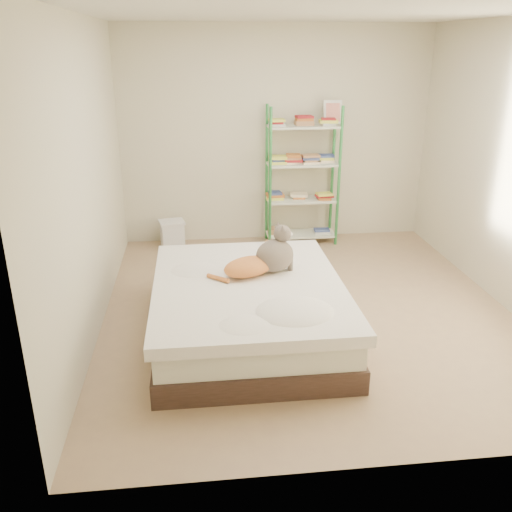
{
  "coord_description": "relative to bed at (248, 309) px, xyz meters",
  "views": [
    {
      "loc": [
        -1.01,
        -4.56,
        2.36
      ],
      "look_at": [
        -0.5,
        -0.15,
        0.62
      ],
      "focal_mm": 38.0,
      "sensor_mm": 36.0,
      "label": 1
    }
  ],
  "objects": [
    {
      "name": "room",
      "position": [
        0.6,
        0.45,
        1.05
      ],
      "size": [
        3.81,
        4.21,
        2.61
      ],
      "color": "tan",
      "rests_on": "ground"
    },
    {
      "name": "bed",
      "position": [
        0.0,
        0.0,
        0.0
      ],
      "size": [
        1.58,
        1.97,
        0.5
      ],
      "rotation": [
        0.0,
        0.0,
        0.0
      ],
      "color": "#442E27",
      "rests_on": "ground"
    },
    {
      "name": "orange_cat",
      "position": [
        0.02,
        0.14,
        0.36
      ],
      "size": [
        0.61,
        0.47,
        0.22
      ],
      "primitive_type": null,
      "rotation": [
        0.0,
        0.0,
        0.39
      ],
      "color": "orange",
      "rests_on": "bed"
    },
    {
      "name": "grey_cat",
      "position": [
        0.25,
        0.22,
        0.46
      ],
      "size": [
        0.45,
        0.42,
        0.42
      ],
      "primitive_type": null,
      "rotation": [
        0.0,
        0.0,
        1.92
      ],
      "color": "gray",
      "rests_on": "bed"
    },
    {
      "name": "shelf_unit",
      "position": [
        0.91,
        2.33,
        0.61
      ],
      "size": [
        0.9,
        0.36,
        1.74
      ],
      "color": "#359248",
      "rests_on": "ground"
    },
    {
      "name": "cardboard_box",
      "position": [
        0.53,
        1.2,
        -0.07
      ],
      "size": [
        0.59,
        0.59,
        0.41
      ],
      "rotation": [
        0.0,
        0.0,
        -0.28
      ],
      "color": "#A4774B",
      "rests_on": "ground"
    },
    {
      "name": "white_bin",
      "position": [
        -0.71,
        2.3,
        -0.08
      ],
      "size": [
        0.34,
        0.32,
        0.34
      ],
      "rotation": [
        0.0,
        0.0,
        0.2
      ],
      "color": "white",
      "rests_on": "ground"
    }
  ]
}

